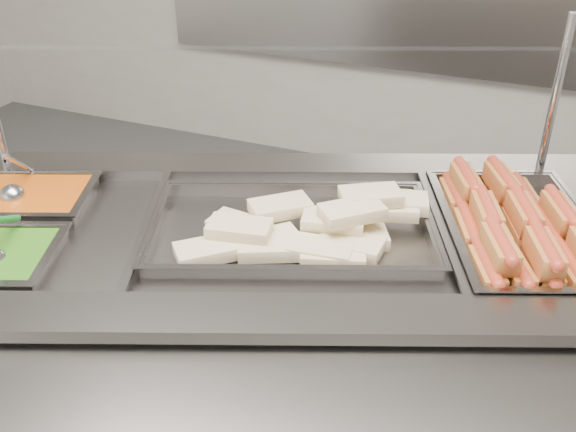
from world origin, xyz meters
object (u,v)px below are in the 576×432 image
at_px(pan_hotdogs, 517,239).
at_px(pan_wraps, 292,233).
at_px(steam_counter, 270,359).
at_px(ladle, 13,195).
at_px(sneeze_guard, 269,54).

bearing_deg(pan_hotdogs, pan_wraps, -158.11).
xyz_separation_m(steam_counter, ladle, (-0.65, -0.13, 0.44)).
distance_m(pan_wraps, ladle, 0.72).
distance_m(sneeze_guard, pan_wraps, 0.43).
height_order(pan_wraps, ladle, ladle).
distance_m(steam_counter, sneeze_guard, 0.81).
bearing_deg(pan_hotdogs, steam_counter, -158.11).
relative_size(pan_hotdogs, pan_wraps, 0.82).
distance_m(steam_counter, ladle, 0.80).
height_order(steam_counter, pan_hotdogs, pan_hotdogs).
height_order(steam_counter, ladle, ladle).
distance_m(pan_hotdogs, ladle, 1.26).
distance_m(sneeze_guard, ladle, 0.74).
bearing_deg(pan_wraps, pan_hotdogs, 21.89).
height_order(pan_hotdogs, pan_wraps, same).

